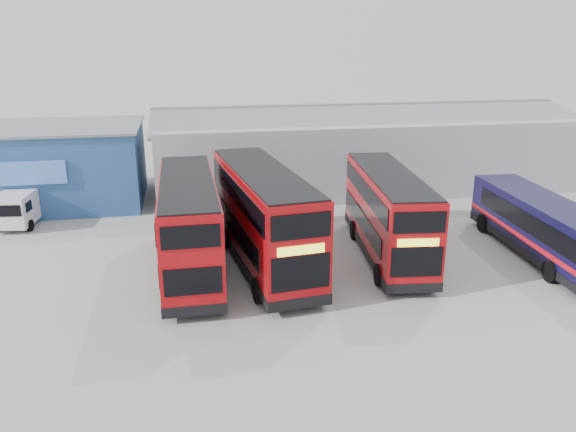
{
  "coord_description": "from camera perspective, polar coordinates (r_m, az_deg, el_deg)",
  "views": [
    {
      "loc": [
        -5.04,
        -20.21,
        10.69
      ],
      "look_at": [
        -0.2,
        5.87,
        2.1
      ],
      "focal_mm": 35.0,
      "sensor_mm": 36.0,
      "label": 1
    }
  ],
  "objects": [
    {
      "name": "double_decker_right",
      "position": [
        28.3,
        10.08,
        0.07
      ],
      "size": [
        3.53,
        10.35,
        4.3
      ],
      "rotation": [
        0.0,
        0.0,
        -0.11
      ],
      "color": "#A7090F",
      "rests_on": "ground"
    },
    {
      "name": "office_block",
      "position": [
        40.07,
        -23.27,
        4.8
      ],
      "size": [
        12.3,
        8.32,
        5.12
      ],
      "color": "navy",
      "rests_on": "ground"
    },
    {
      "name": "ground_plane",
      "position": [
        23.41,
        3.15,
        -9.26
      ],
      "size": [
        120.0,
        120.0,
        0.0
      ],
      "primitive_type": "plane",
      "color": "gray",
      "rests_on": "ground"
    },
    {
      "name": "double_decker_left",
      "position": [
        26.4,
        -10.02,
        -1.06
      ],
      "size": [
        2.77,
        10.6,
        4.46
      ],
      "rotation": [
        0.0,
        0.0,
        3.15
      ],
      "color": "#A7090F",
      "rests_on": "ground"
    },
    {
      "name": "single_decker_blue",
      "position": [
        30.77,
        24.38,
        -1.17
      ],
      "size": [
        3.22,
        10.99,
        2.94
      ],
      "rotation": [
        0.0,
        0.0,
        3.08
      ],
      "color": "black",
      "rests_on": "ground"
    },
    {
      "name": "double_decker_centre",
      "position": [
        26.66,
        -2.5,
        -0.3
      ],
      "size": [
        4.0,
        11.4,
        4.73
      ],
      "rotation": [
        0.0,
        0.0,
        0.12
      ],
      "color": "#A7090F",
      "rests_on": "ground"
    },
    {
      "name": "maintenance_shed",
      "position": [
        43.04,
        7.38,
        6.97
      ],
      "size": [
        30.5,
        12.0,
        5.89
      ],
      "color": "#999EA7",
      "rests_on": "ground"
    },
    {
      "name": "panel_van",
      "position": [
        36.72,
        -25.39,
        1.1
      ],
      "size": [
        2.44,
        4.88,
        2.05
      ],
      "rotation": [
        0.0,
        0.0,
        -0.12
      ],
      "color": "silver",
      "rests_on": "ground"
    }
  ]
}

